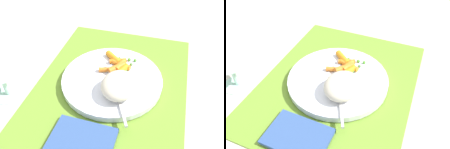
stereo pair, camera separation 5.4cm
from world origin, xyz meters
TOP-DOWN VIEW (x-y plane):
  - ground_plane at (0.00, 0.00)m, footprint 2.40×2.40m
  - placemat at (0.00, 0.00)m, footprint 0.48×0.37m
  - plate at (0.00, 0.00)m, footprint 0.25×0.25m
  - rice_mound at (-0.04, -0.03)m, footprint 0.10×0.08m
  - carrot_portion at (0.04, -0.00)m, footprint 0.09×0.08m
  - pea_scatter at (0.04, -0.02)m, footprint 0.09×0.06m
  - fork at (-0.03, -0.01)m, footprint 0.18×0.10m
  - napkin at (-0.18, 0.01)m, footprint 0.09×0.13m

SIDE VIEW (x-z plane):
  - ground_plane at x=0.00m, z-range 0.00..0.00m
  - placemat at x=0.00m, z-range 0.00..0.01m
  - napkin at x=-0.18m, z-range 0.01..0.01m
  - plate at x=0.00m, z-range 0.01..0.02m
  - fork at x=-0.03m, z-range 0.02..0.03m
  - pea_scatter at x=0.04m, z-range 0.02..0.03m
  - carrot_portion at x=0.04m, z-range 0.02..0.04m
  - rice_mound at x=-0.04m, z-range 0.02..0.07m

